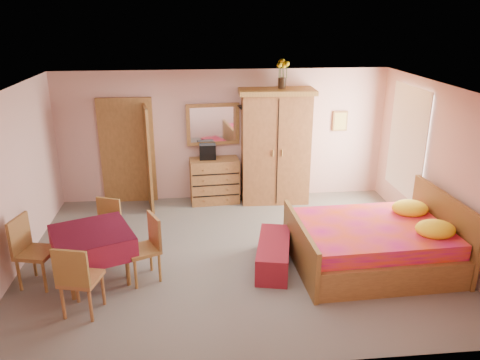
{
  "coord_description": "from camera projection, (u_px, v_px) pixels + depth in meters",
  "views": [
    {
      "loc": [
        -0.6,
        -6.54,
        3.64
      ],
      "look_at": [
        0.1,
        0.3,
        1.15
      ],
      "focal_mm": 35.0,
      "sensor_mm": 36.0,
      "label": 1
    }
  ],
  "objects": [
    {
      "name": "floor",
      "position": [
        236.0,
        255.0,
        7.42
      ],
      "size": [
        6.5,
        6.5,
        0.0
      ],
      "primitive_type": "plane",
      "color": "slate",
      "rests_on": "ground"
    },
    {
      "name": "ceiling",
      "position": [
        235.0,
        90.0,
        6.53
      ],
      "size": [
        6.5,
        6.5,
        0.0
      ],
      "primitive_type": "plane",
      "rotation": [
        3.14,
        0.0,
        0.0
      ],
      "color": "brown",
      "rests_on": "wall_back"
    },
    {
      "name": "wall_back",
      "position": [
        224.0,
        136.0,
        9.31
      ],
      "size": [
        6.5,
        0.1,
        2.6
      ],
      "primitive_type": "cube",
      "color": "#CE9E95",
      "rests_on": "floor"
    },
    {
      "name": "wall_front",
      "position": [
        259.0,
        262.0,
        4.64
      ],
      "size": [
        6.5,
        0.1,
        2.6
      ],
      "primitive_type": "cube",
      "color": "#CE9E95",
      "rests_on": "floor"
    },
    {
      "name": "wall_left",
      "position": [
        9.0,
        185.0,
        6.66
      ],
      "size": [
        0.1,
        5.0,
        2.6
      ],
      "primitive_type": "cube",
      "color": "#CE9E95",
      "rests_on": "floor"
    },
    {
      "name": "wall_right",
      "position": [
        443.0,
        171.0,
        7.28
      ],
      "size": [
        0.1,
        5.0,
        2.6
      ],
      "primitive_type": "cube",
      "color": "#CE9E95",
      "rests_on": "floor"
    },
    {
      "name": "doorway",
      "position": [
        128.0,
        152.0,
        9.2
      ],
      "size": [
        1.06,
        0.12,
        2.15
      ],
      "primitive_type": "cube",
      "color": "#9E6B35",
      "rests_on": "floor"
    },
    {
      "name": "window",
      "position": [
        408.0,
        141.0,
        8.35
      ],
      "size": [
        0.08,
        1.4,
        1.95
      ],
      "primitive_type": "cube",
      "color": "white",
      "rests_on": "wall_right"
    },
    {
      "name": "picture_back",
      "position": [
        340.0,
        121.0,
        9.42
      ],
      "size": [
        0.3,
        0.04,
        0.4
      ],
      "primitive_type": "cube",
      "color": "#D8BF59",
      "rests_on": "wall_back"
    },
    {
      "name": "chest_of_drawers",
      "position": [
        215.0,
        181.0,
        9.33
      ],
      "size": [
        0.98,
        0.54,
        0.9
      ],
      "primitive_type": "cube",
      "rotation": [
        0.0,
        0.0,
        0.07
      ],
      "color": "#946032",
      "rests_on": "floor"
    },
    {
      "name": "wall_mirror",
      "position": [
        213.0,
        124.0,
        9.15
      ],
      "size": [
        1.04,
        0.14,
        0.82
      ],
      "primitive_type": "cube",
      "rotation": [
        0.0,
        0.0,
        0.09
      ],
      "color": "white",
      "rests_on": "wall_back"
    },
    {
      "name": "stereo",
      "position": [
        208.0,
        152.0,
        9.15
      ],
      "size": [
        0.32,
        0.23,
        0.3
      ],
      "primitive_type": "cube",
      "rotation": [
        0.0,
        0.0,
        -0.0
      ],
      "color": "black",
      "rests_on": "chest_of_drawers"
    },
    {
      "name": "floor_lamp",
      "position": [
        243.0,
        154.0,
        9.31
      ],
      "size": [
        0.28,
        0.28,
        1.93
      ],
      "primitive_type": "cube",
      "rotation": [
        0.0,
        0.0,
        0.14
      ],
      "color": "black",
      "rests_on": "floor"
    },
    {
      "name": "wardrobe",
      "position": [
        275.0,
        147.0,
        9.19
      ],
      "size": [
        1.47,
        0.79,
        2.26
      ],
      "primitive_type": "cube",
      "rotation": [
        0.0,
        0.0,
        -0.04
      ],
      "color": "#9A6034",
      "rests_on": "floor"
    },
    {
      "name": "sunflower_vase",
      "position": [
        282.0,
        74.0,
        8.76
      ],
      "size": [
        0.23,
        0.23,
        0.55
      ],
      "primitive_type": "cube",
      "rotation": [
        0.0,
        0.0,
        -0.06
      ],
      "color": "yellow",
      "rests_on": "wardrobe"
    },
    {
      "name": "bed",
      "position": [
        373.0,
        232.0,
        6.95
      ],
      "size": [
        2.4,
        1.92,
        1.08
      ],
      "primitive_type": "cube",
      "rotation": [
        0.0,
        0.0,
        0.04
      ],
      "color": "#C01271",
      "rests_on": "floor"
    },
    {
      "name": "bench",
      "position": [
        274.0,
        254.0,
        7.02
      ],
      "size": [
        0.72,
        1.3,
        0.41
      ],
      "primitive_type": "cube",
      "rotation": [
        0.0,
        0.0,
        -0.22
      ],
      "color": "maroon",
      "rests_on": "floor"
    },
    {
      "name": "dining_table",
      "position": [
        94.0,
        256.0,
        6.62
      ],
      "size": [
        1.34,
        1.34,
        0.76
      ],
      "primitive_type": "cube",
      "rotation": [
        0.0,
        0.0,
        0.39
      ],
      "color": "maroon",
      "rests_on": "floor"
    },
    {
      "name": "chair_south",
      "position": [
        81.0,
        278.0,
        5.85
      ],
      "size": [
        0.55,
        0.55,
        0.99
      ],
      "primitive_type": "cube",
      "rotation": [
        0.0,
        0.0,
        -0.25
      ],
      "color": "#A46637",
      "rests_on": "floor"
    },
    {
      "name": "chair_north",
      "position": [
        104.0,
        229.0,
        7.28
      ],
      "size": [
        0.52,
        0.52,
        0.89
      ],
      "primitive_type": "cube",
      "rotation": [
        0.0,
        0.0,
        2.78
      ],
      "color": "#A26437",
      "rests_on": "floor"
    },
    {
      "name": "chair_west",
      "position": [
        36.0,
        252.0,
        6.46
      ],
      "size": [
        0.56,
        0.56,
        1.02
      ],
      "primitive_type": "cube",
      "rotation": [
        0.0,
        0.0,
        -1.81
      ],
      "color": "olive",
      "rests_on": "floor"
    },
    {
      "name": "chair_east",
      "position": [
        142.0,
        249.0,
        6.58
      ],
      "size": [
        0.58,
        0.58,
        0.96
      ],
      "primitive_type": "cube",
      "rotation": [
        0.0,
        0.0,
        2.0
      ],
      "color": "#A97639",
      "rests_on": "floor"
    }
  ]
}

